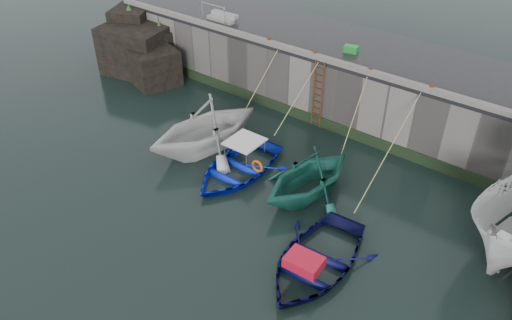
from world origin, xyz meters
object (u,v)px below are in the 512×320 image
Objects in this scene: boat_near_blue at (238,172)px; bollard_a at (269,41)px; boat_near_blacktrim at (307,194)px; fish_crate at (351,49)px; bollard_d at (432,88)px; boat_near_navy at (315,265)px; boat_near_white at (206,148)px; bollard_c at (370,70)px; ladder at (318,95)px; bollard_b at (315,54)px.

boat_near_blue is 16.28× the size of bollard_a.
boat_near_blue is at bearing -159.96° from boat_near_blacktrim.
bollard_d is (4.31, -1.44, -0.01)m from fish_crate.
boat_near_navy is at bearing -90.81° from bollard_d.
bollard_d is (5.31, 5.39, 3.30)m from boat_near_blue.
boat_near_white is at bearing 154.88° from boat_near_navy.
boat_near_blue is 7.49× the size of fish_crate.
boat_near_navy is at bearing -72.17° from bollard_c.
bollard_c is (2.71, 5.39, 3.30)m from boat_near_blue.
bollard_b reaches higher than ladder.
boat_near_white is at bearing 166.08° from boat_near_blue.
fish_crate is 4.54m from bollard_d.
bollard_a is at bearing 180.00° from bollard_b.
bollard_b reaches higher than boat_near_white.
fish_crate reaches higher than bollard_d.
bollard_a is at bearing 180.00° from bollard_d.
boat_near_navy is (4.69, -7.41, -1.59)m from ladder.
boat_near_white is 18.67× the size of bollard_b.
fish_crate is 2.17× the size of bollard_c.
bollard_a is at bearing 106.75° from boat_near_white.
bollard_a is at bearing -169.83° from fish_crate.
boat_near_blue is (-0.51, -5.05, -1.59)m from ladder.
boat_near_blue is 7.65m from fish_crate.
ladder reaches higher than boat_near_blue.
boat_near_blue is at bearing 151.65° from boat_near_navy.
fish_crate is 2.17× the size of bollard_b.
bollard_c is (-2.49, 7.74, 3.30)m from boat_near_navy.
ladder is at bearing -33.86° from bollard_b.
boat_near_blacktrim is (3.00, 0.56, 0.00)m from boat_near_blue.
bollard_a and bollard_d have the same top height.
ladder is 0.68× the size of boat_near_navy.
fish_crate is (0.49, 1.77, 1.72)m from ladder.
ladder is at bearing -171.33° from bollard_c.
boat_near_white is 8.60× the size of fish_crate.
bollard_a reaches higher than boat_near_blacktrim.
boat_near_white is 1.15× the size of boat_near_blue.
bollard_a is 1.00× the size of bollard_d.
boat_near_blue is 5.71m from boat_near_navy.
boat_near_blue is at bearing -90.14° from bollard_b.
boat_near_blue is 6.32m from bollard_b.
boat_near_navy is 8.42m from bollard_d.
bollard_a reaches higher than ladder.
boat_near_navy is at bearing -43.51° from boat_near_blacktrim.
fish_crate reaches higher than boat_near_blue.
boat_near_white is 7.94m from boat_near_navy.
boat_near_white reaches higher than boat_near_blacktrim.
boat_near_white is 2.26m from boat_near_blue.
ladder is 11.43× the size of bollard_b.
bollard_b is at bearing 119.86° from boat_near_navy.
boat_near_white is at bearing -129.11° from fish_crate.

